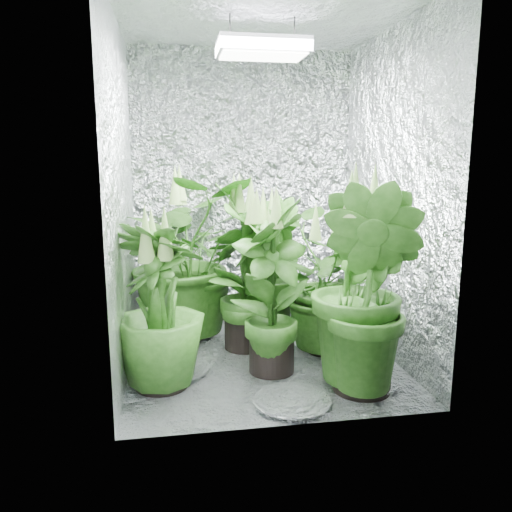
{
  "coord_description": "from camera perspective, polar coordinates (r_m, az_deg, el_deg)",
  "views": [
    {
      "loc": [
        -0.52,
        -2.88,
        1.21
      ],
      "look_at": [
        -0.04,
        0.0,
        0.66
      ],
      "focal_mm": 35.0,
      "sensor_mm": 36.0,
      "label": 1
    }
  ],
  "objects": [
    {
      "name": "ground",
      "position": [
        3.17,
        0.66,
        -11.7
      ],
      "size": [
        1.6,
        1.6,
        0.0
      ],
      "primitive_type": "plane",
      "color": "white",
      "rests_on": "ground"
    },
    {
      "name": "walls",
      "position": [
        2.94,
        0.7,
        6.65
      ],
      "size": [
        1.62,
        1.62,
        2.0
      ],
      "color": "white",
      "rests_on": "ground"
    },
    {
      "name": "ceiling",
      "position": [
        3.03,
        0.75,
        25.86
      ],
      "size": [
        1.6,
        1.6,
        0.01
      ],
      "primitive_type": "cube",
      "color": "white",
      "rests_on": "walls"
    },
    {
      "name": "grow_lamp",
      "position": [
        2.99,
        0.74,
        22.64
      ],
      "size": [
        0.5,
        0.3,
        0.22
      ],
      "color": "gray",
      "rests_on": "ceiling"
    },
    {
      "name": "plant_a",
      "position": [
        3.45,
        -8.02,
        -0.07
      ],
      "size": [
        1.04,
        1.04,
        1.19
      ],
      "rotation": [
        0.0,
        0.0,
        0.06
      ],
      "color": "black",
      "rests_on": "ground"
    },
    {
      "name": "plant_b",
      "position": [
        3.2,
        -1.31,
        -1.49
      ],
      "size": [
        0.7,
        0.7,
        1.14
      ],
      "rotation": [
        0.0,
        0.0,
        1.26
      ],
      "color": "black",
      "rests_on": "ground"
    },
    {
      "name": "plant_c",
      "position": [
        3.39,
        1.2,
        -1.6
      ],
      "size": [
        0.55,
        0.55,
        1.04
      ],
      "rotation": [
        0.0,
        0.0,
        1.53
      ],
      "color": "black",
      "rests_on": "ground"
    },
    {
      "name": "plant_d",
      "position": [
        2.72,
        -11.02,
        -5.85
      ],
      "size": [
        0.67,
        0.67,
        0.98
      ],
      "rotation": [
        0.0,
        0.0,
        2.67
      ],
      "color": "black",
      "rests_on": "ground"
    },
    {
      "name": "plant_e",
      "position": [
        3.19,
        8.18,
        -2.98
      ],
      "size": [
        0.85,
        0.85,
        0.97
      ],
      "rotation": [
        0.0,
        0.0,
        3.22
      ],
      "color": "black",
      "rests_on": "ground"
    },
    {
      "name": "plant_f",
      "position": [
        2.84,
        1.85,
        -3.64
      ],
      "size": [
        0.74,
        0.74,
        1.09
      ],
      "rotation": [
        0.0,
        0.0,
        4.04
      ],
      "color": "black",
      "rests_on": "ground"
    },
    {
      "name": "plant_g",
      "position": [
        2.66,
        12.36,
        -3.82
      ],
      "size": [
        0.83,
        0.83,
        1.2
      ],
      "rotation": [
        0.0,
        0.0,
        5.26
      ],
      "color": "black",
      "rests_on": "ground"
    },
    {
      "name": "circulation_fan",
      "position": [
        3.71,
        8.13,
        -5.65
      ],
      "size": [
        0.18,
        0.35,
        0.4
      ],
      "rotation": [
        0.0,
        0.0,
        -0.17
      ],
      "color": "black",
      "rests_on": "ground"
    },
    {
      "name": "plant_label",
      "position": [
        2.72,
        13.72,
        -9.09
      ],
      "size": [
        0.05,
        0.04,
        0.07
      ],
      "primitive_type": "cube",
      "rotation": [
        -0.21,
        0.0,
        0.41
      ],
      "color": "white",
      "rests_on": "plant_g"
    }
  ]
}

